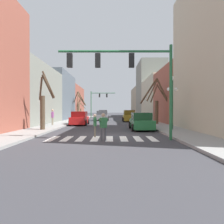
# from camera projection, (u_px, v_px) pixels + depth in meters

# --- Properties ---
(ground_plane) EXTENTS (240.00, 240.00, 0.00)m
(ground_plane) POSITION_uv_depth(u_px,v_px,m) (104.00, 136.00, 15.24)
(ground_plane) COLOR #38383D
(sidewalk_left) EXTENTS (2.68, 90.00, 0.15)m
(sidewalk_left) POSITION_uv_depth(u_px,v_px,m) (22.00, 135.00, 15.26)
(sidewalk_left) COLOR gray
(sidewalk_left) RESTS_ON ground_plane
(sidewalk_right) EXTENTS (2.68, 90.00, 0.15)m
(sidewalk_right) POSITION_uv_depth(u_px,v_px,m) (186.00, 135.00, 15.22)
(sidewalk_right) COLOR gray
(sidewalk_right) RESTS_ON ground_plane
(building_row_left) EXTENTS (6.00, 50.93, 10.72)m
(building_row_left) POSITION_uv_depth(u_px,v_px,m) (42.00, 94.00, 33.17)
(building_row_left) COLOR #934C3D
(building_row_left) RESTS_ON ground_plane
(building_row_right) EXTENTS (6.00, 65.04, 13.39)m
(building_row_right) POSITION_uv_depth(u_px,v_px,m) (164.00, 91.00, 40.43)
(building_row_right) COLOR #BCB299
(building_row_right) RESTS_ON ground_plane
(crosswalk_stripes) EXTENTS (6.75, 2.60, 0.01)m
(crosswalk_stripes) POSITION_uv_depth(u_px,v_px,m) (103.00, 139.00, 13.84)
(crosswalk_stripes) COLOR white
(crosswalk_stripes) RESTS_ON ground_plane
(traffic_signal_near) EXTENTS (6.88, 0.28, 5.76)m
(traffic_signal_near) POSITION_uv_depth(u_px,v_px,m) (128.00, 69.00, 13.15)
(traffic_signal_near) COLOR #236038
(traffic_signal_near) RESTS_ON ground_plane
(traffic_signal_far) EXTENTS (5.62, 0.28, 6.05)m
(traffic_signal_far) POSITION_uv_depth(u_px,v_px,m) (99.00, 99.00, 49.88)
(traffic_signal_far) COLOR #236038
(traffic_signal_far) RESTS_ON ground_plane
(street_lamp_right_corner) EXTENTS (0.95, 0.36, 4.55)m
(street_lamp_right_corner) POSITION_uv_depth(u_px,v_px,m) (173.00, 92.00, 18.57)
(street_lamp_right_corner) COLOR #1E4C2D
(street_lamp_right_corner) RESTS_ON sidewalk_right
(car_parked_left_near) EXTENTS (2.19, 4.26, 1.64)m
(car_parked_left_near) POSITION_uv_depth(u_px,v_px,m) (103.00, 116.00, 37.36)
(car_parked_left_near) COLOR gray
(car_parked_left_near) RESTS_ON ground_plane
(car_driving_toward_lane) EXTENTS (2.19, 4.54, 1.78)m
(car_driving_toward_lane) POSITION_uv_depth(u_px,v_px,m) (104.00, 114.00, 47.56)
(car_driving_toward_lane) COLOR gray
(car_driving_toward_lane) RESTS_ON ground_plane
(car_parked_left_far) EXTENTS (2.04, 4.32, 1.63)m
(car_parked_left_far) POSITION_uv_depth(u_px,v_px,m) (80.00, 119.00, 26.16)
(car_parked_left_far) COLOR red
(car_parked_left_far) RESTS_ON ground_plane
(car_parked_right_mid) EXTENTS (2.04, 4.15, 1.78)m
(car_parked_right_mid) POSITION_uv_depth(u_px,v_px,m) (130.00, 116.00, 34.07)
(car_parked_right_mid) COLOR #A38423
(car_parked_right_mid) RESTS_ON ground_plane
(car_parked_right_far) EXTENTS (2.02, 4.70, 1.57)m
(car_parked_right_far) POSITION_uv_depth(u_px,v_px,m) (142.00, 122.00, 19.92)
(car_parked_right_far) COLOR #236B38
(car_parked_right_far) RESTS_ON ground_plane
(pedestrian_crossing_street) EXTENTS (0.28, 0.75, 1.73)m
(pedestrian_crossing_street) POSITION_uv_depth(u_px,v_px,m) (53.00, 116.00, 23.91)
(pedestrian_crossing_street) COLOR #7A705B
(pedestrian_crossing_street) RESTS_ON sidewalk_left
(pedestrian_on_right_sidewalk) EXTENTS (0.61, 0.49, 1.63)m
(pedestrian_on_right_sidewalk) POSITION_uv_depth(u_px,v_px,m) (104.00, 124.00, 12.87)
(pedestrian_on_right_sidewalk) COLOR #4C4C51
(pedestrian_on_right_sidewalk) RESTS_ON ground_plane
(pedestrian_near_right_corner) EXTENTS (0.22, 0.67, 1.55)m
(pedestrian_near_right_corner) POSITION_uv_depth(u_px,v_px,m) (96.00, 123.00, 14.68)
(pedestrian_near_right_corner) COLOR #7A705B
(pedestrian_near_right_corner) RESTS_ON ground_plane
(street_tree_left_far) EXTENTS (2.89, 3.68, 5.31)m
(street_tree_left_far) POSITION_uv_depth(u_px,v_px,m) (80.00, 105.00, 42.94)
(street_tree_left_far) COLOR brown
(street_tree_left_far) RESTS_ON sidewalk_left
(street_tree_left_mid) EXTENTS (1.64, 1.56, 5.01)m
(street_tree_left_mid) POSITION_uv_depth(u_px,v_px,m) (45.00, 104.00, 18.76)
(street_tree_left_mid) COLOR #473828
(street_tree_left_mid) RESTS_ON sidewalk_left
(street_tree_right_mid) EXTENTS (3.26, 2.70, 5.46)m
(street_tree_right_mid) POSITION_uv_depth(u_px,v_px,m) (157.00, 101.00, 26.05)
(street_tree_right_mid) COLOR brown
(street_tree_right_mid) RESTS_ON sidewalk_right
(street_tree_right_far) EXTENTS (2.28, 1.63, 4.22)m
(street_tree_right_far) POSITION_uv_depth(u_px,v_px,m) (81.00, 109.00, 47.43)
(street_tree_right_far) COLOR brown
(street_tree_right_far) RESTS_ON sidewalk_left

